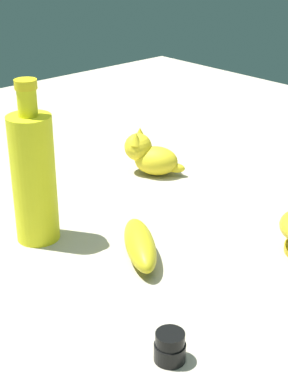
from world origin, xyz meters
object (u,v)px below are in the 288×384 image
(nail_polish_jar, at_px, (170,347))
(cat_figurine, at_px, (150,155))
(banana, at_px, (140,245))
(bottle_tall, at_px, (34,176))

(nail_polish_jar, height_order, cat_figurine, cat_figurine)
(nail_polish_jar, relative_size, banana, 0.26)
(banana, height_order, cat_figurine, cat_figurine)
(banana, xyz_separation_m, bottle_tall, (0.16, 0.08, 0.09))
(bottle_tall, height_order, cat_figurine, bottle_tall)
(nail_polish_jar, height_order, bottle_tall, bottle_tall)
(banana, distance_m, bottle_tall, 0.20)
(cat_figurine, bearing_deg, bottle_tall, 103.06)
(bottle_tall, bearing_deg, banana, -152.51)
(nail_polish_jar, relative_size, cat_figurine, 0.33)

